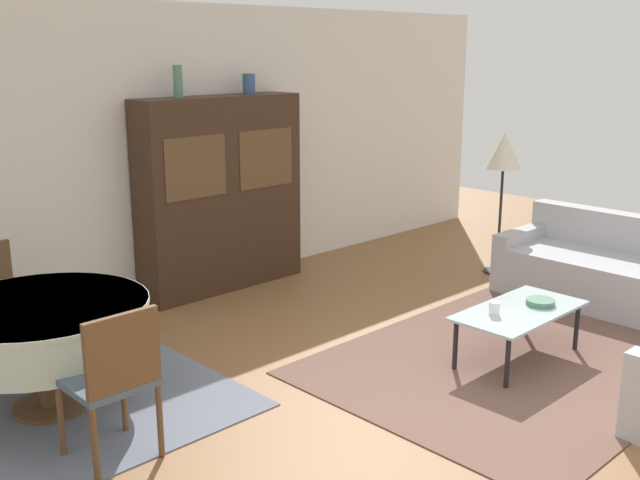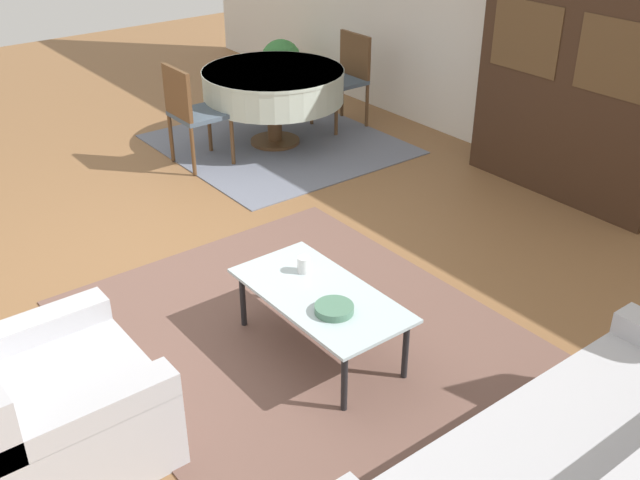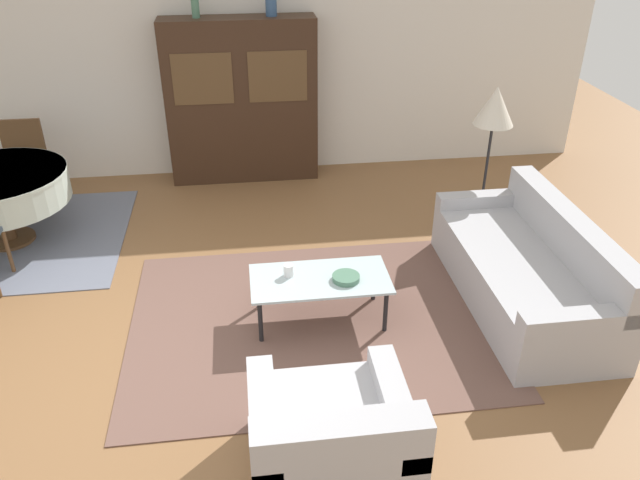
% 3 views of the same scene
% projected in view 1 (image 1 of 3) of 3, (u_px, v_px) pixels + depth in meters
% --- Properties ---
extents(ground_plane, '(14.00, 14.00, 0.00)m').
position_uv_depth(ground_plane, '(457.00, 439.00, 4.53)').
color(ground_plane, brown).
extents(wall_back, '(10.00, 0.06, 2.70)m').
position_uv_depth(wall_back, '(132.00, 156.00, 6.72)').
color(wall_back, silver).
rests_on(wall_back, ground_plane).
extents(area_rug, '(2.93, 2.28, 0.01)m').
position_uv_depth(area_rug, '(513.00, 362.00, 5.62)').
color(area_rug, brown).
rests_on(area_rug, ground_plane).
extents(dining_rug, '(2.13, 2.03, 0.01)m').
position_uv_depth(dining_rug, '(58.00, 405.00, 4.94)').
color(dining_rug, slate).
rests_on(dining_rug, ground_plane).
extents(couch, '(0.91, 2.06, 0.79)m').
position_uv_depth(couch, '(618.00, 275.00, 6.82)').
color(couch, '#B2B2B7').
rests_on(couch, ground_plane).
extents(coffee_table, '(1.10, 0.56, 0.40)m').
position_uv_depth(coffee_table, '(519.00, 314.00, 5.58)').
color(coffee_table, black).
rests_on(coffee_table, area_rug).
extents(display_cabinet, '(1.71, 0.40, 1.86)m').
position_uv_depth(display_cabinet, '(221.00, 194.00, 7.18)').
color(display_cabinet, '#382316').
rests_on(display_cabinet, ground_plane).
extents(dining_table, '(1.34, 1.34, 0.72)m').
position_uv_depth(dining_table, '(43.00, 325.00, 4.75)').
color(dining_table, brown).
rests_on(dining_table, dining_rug).
extents(dining_chair_near, '(0.44, 0.44, 0.91)m').
position_uv_depth(dining_chair_near, '(114.00, 375.00, 4.15)').
color(dining_chair_near, brown).
rests_on(dining_chair_near, dining_rug).
extents(floor_lamp, '(0.38, 0.38, 1.47)m').
position_uv_depth(floor_lamp, '(504.00, 156.00, 7.57)').
color(floor_lamp, black).
rests_on(floor_lamp, ground_plane).
extents(cup, '(0.08, 0.08, 0.10)m').
position_uv_depth(cup, '(494.00, 308.00, 5.45)').
color(cup, white).
rests_on(cup, coffee_table).
extents(bowl, '(0.22, 0.22, 0.04)m').
position_uv_depth(bowl, '(540.00, 302.00, 5.66)').
color(bowl, '#4C7A60').
rests_on(bowl, coffee_table).
extents(vase_tall, '(0.08, 0.08, 0.29)m').
position_uv_depth(vase_tall, '(178.00, 82.00, 6.63)').
color(vase_tall, '#4C7A60').
rests_on(vase_tall, display_cabinet).
extents(vase_short, '(0.12, 0.12, 0.19)m').
position_uv_depth(vase_short, '(249.00, 84.00, 7.18)').
color(vase_short, '#33517A').
rests_on(vase_short, display_cabinet).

